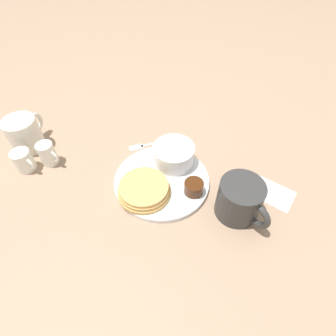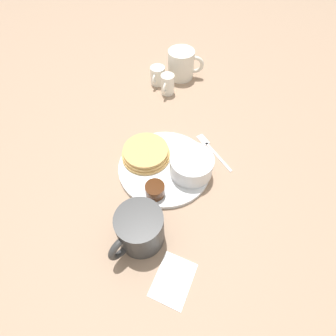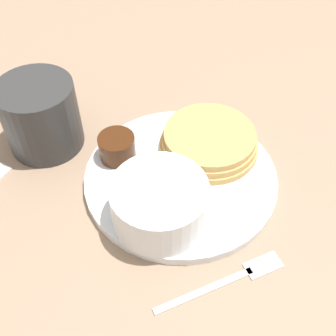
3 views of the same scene
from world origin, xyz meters
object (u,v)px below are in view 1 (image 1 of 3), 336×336
(bowl, at_px, (174,154))
(fork, at_px, (148,145))
(coffee_mug, at_px, (240,200))
(creamer_pitcher_near, at_px, (48,154))
(creamer_pitcher_far, at_px, (24,161))
(plate, at_px, (162,181))
(second_mug, at_px, (25,134))

(bowl, xyz_separation_m, fork, (-0.10, 0.02, -0.04))
(bowl, bearing_deg, coffee_mug, -10.26)
(bowl, distance_m, coffee_mug, 0.20)
(creamer_pitcher_near, relative_size, creamer_pitcher_far, 0.93)
(bowl, distance_m, creamer_pitcher_near, 0.32)
(plate, height_order, fork, plate)
(coffee_mug, distance_m, second_mug, 0.58)
(plate, bearing_deg, creamer_pitcher_far, -151.84)
(fork, bearing_deg, creamer_pitcher_near, -129.60)
(bowl, bearing_deg, creamer_pitcher_near, -145.74)
(creamer_pitcher_near, relative_size, second_mug, 0.56)
(plate, xyz_separation_m, creamer_pitcher_far, (-0.31, -0.17, 0.02))
(bowl, distance_m, second_mug, 0.40)
(coffee_mug, xyz_separation_m, fork, (-0.30, 0.05, -0.04))
(coffee_mug, bearing_deg, second_mug, -166.14)
(coffee_mug, height_order, fork, coffee_mug)
(bowl, xyz_separation_m, creamer_pitcher_near, (-0.27, -0.18, -0.01))
(plate, height_order, second_mug, second_mug)
(bowl, height_order, fork, bowl)
(bowl, height_order, creamer_pitcher_near, creamer_pitcher_near)
(bowl, height_order, second_mug, second_mug)
(bowl, bearing_deg, plate, -80.84)
(plate, distance_m, creamer_pitcher_far, 0.35)
(bowl, bearing_deg, fork, 169.20)
(coffee_mug, distance_m, creamer_pitcher_near, 0.49)
(fork, distance_m, second_mug, 0.33)
(plate, relative_size, bowl, 2.22)
(coffee_mug, height_order, creamer_pitcher_near, coffee_mug)
(plate, distance_m, creamer_pitcher_near, 0.30)
(bowl, relative_size, fork, 0.84)
(second_mug, bearing_deg, plate, 16.19)
(plate, distance_m, fork, 0.14)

